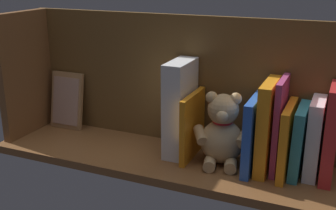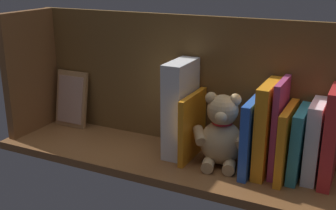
% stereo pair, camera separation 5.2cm
% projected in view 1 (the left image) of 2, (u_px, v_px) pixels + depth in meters
% --- Properties ---
extents(ground_plane, '(0.97, 0.27, 0.02)m').
position_uv_depth(ground_plane, '(168.00, 159.00, 1.15)').
color(ground_plane, brown).
extents(shelf_back_panel, '(0.97, 0.02, 0.37)m').
position_uv_depth(shelf_back_panel, '(184.00, 81.00, 1.19)').
color(shelf_back_panel, brown).
rests_on(shelf_back_panel, ground_plane).
extents(shelf_side_divider, '(0.02, 0.21, 0.37)m').
position_uv_depth(shelf_side_divider, '(26.00, 74.00, 1.27)').
color(shelf_side_divider, brown).
rests_on(shelf_side_divider, ground_plane).
extents(book_0, '(0.03, 0.13, 0.23)m').
position_uv_depth(book_0, '(331.00, 133.00, 0.99)').
color(book_0, red).
rests_on(book_0, ground_plane).
extents(book_1, '(0.03, 0.12, 0.19)m').
position_uv_depth(book_1, '(315.00, 138.00, 1.02)').
color(book_1, silver).
rests_on(book_1, ground_plane).
extents(book_2, '(0.03, 0.13, 0.17)m').
position_uv_depth(book_2, '(299.00, 141.00, 1.02)').
color(book_2, teal).
rests_on(book_2, ground_plane).
extents(book_3, '(0.02, 0.16, 0.18)m').
position_uv_depth(book_3, '(287.00, 140.00, 1.02)').
color(book_3, orange).
rests_on(book_3, ground_plane).
extents(book_4, '(0.01, 0.13, 0.24)m').
position_uv_depth(book_4, '(280.00, 125.00, 1.04)').
color(book_4, '#B23F72').
rests_on(book_4, ground_plane).
extents(book_5, '(0.03, 0.15, 0.23)m').
position_uv_depth(book_5, '(267.00, 126.00, 1.04)').
color(book_5, orange).
rests_on(book_5, ground_plane).
extents(book_6, '(0.02, 0.16, 0.19)m').
position_uv_depth(book_6, '(253.00, 133.00, 1.05)').
color(book_6, blue).
rests_on(book_6, ground_plane).
extents(teddy_bear, '(0.15, 0.14, 0.19)m').
position_uv_depth(teddy_bear, '(222.00, 133.00, 1.08)').
color(teddy_bear, tan).
rests_on(teddy_bear, ground_plane).
extents(book_7, '(0.01, 0.15, 0.18)m').
position_uv_depth(book_7, '(193.00, 126.00, 1.12)').
color(book_7, orange).
rests_on(book_7, ground_plane).
extents(dictionary_thick_white, '(0.05, 0.13, 0.26)m').
position_uv_depth(dictionary_thick_white, '(180.00, 108.00, 1.13)').
color(dictionary_thick_white, white).
rests_on(dictionary_thick_white, ground_plane).
extents(picture_frame_leaning, '(0.11, 0.05, 0.18)m').
position_uv_depth(picture_frame_leaning, '(67.00, 101.00, 1.33)').
color(picture_frame_leaning, '#A87A4C').
rests_on(picture_frame_leaning, ground_plane).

